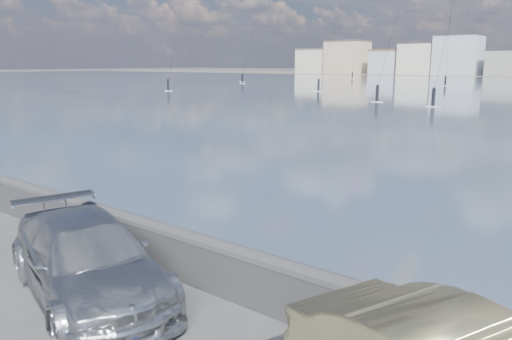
% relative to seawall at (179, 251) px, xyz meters
% --- Properties ---
extents(ground, '(700.00, 700.00, 0.00)m').
position_rel_seawall_xyz_m(ground, '(0.00, -2.70, -0.58)').
color(ground, '#333335').
rests_on(ground, ground).
extents(seawall, '(400.00, 0.36, 1.08)m').
position_rel_seawall_xyz_m(seawall, '(0.00, 0.00, 0.00)').
color(seawall, '#28282B').
rests_on(seawall, ground).
extents(car_silver, '(5.55, 3.49, 1.50)m').
position_rel_seawall_xyz_m(car_silver, '(-0.70, -1.67, 0.17)').
color(car_silver, '#A8ABAF').
rests_on(car_silver, ground).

